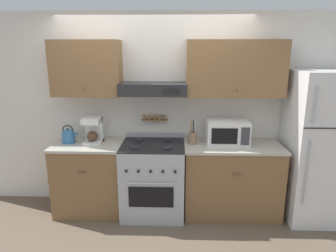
{
  "coord_description": "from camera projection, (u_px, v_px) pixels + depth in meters",
  "views": [
    {
      "loc": [
        0.31,
        -3.26,
        2.08
      ],
      "look_at": [
        0.19,
        0.27,
        1.18
      ],
      "focal_mm": 32.0,
      "sensor_mm": 36.0,
      "label": 1
    }
  ],
  "objects": [
    {
      "name": "refrigerator",
      "position": [
        317.0,
        147.0,
        3.66
      ],
      "size": [
        0.69,
        0.75,
        1.85
      ],
      "color": "white",
      "rests_on": "ground_plane"
    },
    {
      "name": "counter_left",
      "position": [
        90.0,
        177.0,
        3.92
      ],
      "size": [
        0.87,
        0.65,
        0.93
      ],
      "color": "brown",
      "rests_on": "ground_plane"
    },
    {
      "name": "microwave",
      "position": [
        227.0,
        132.0,
        3.74
      ],
      "size": [
        0.51,
        0.36,
        0.3
      ],
      "color": "white",
      "rests_on": "counter_right"
    },
    {
      "name": "stove_range",
      "position": [
        153.0,
        179.0,
        3.85
      ],
      "size": [
        0.78,
        0.72,
        0.99
      ],
      "color": "#ADAFB5",
      "rests_on": "ground_plane"
    },
    {
      "name": "coffee_maker",
      "position": [
        93.0,
        130.0,
        3.81
      ],
      "size": [
        0.22,
        0.26,
        0.33
      ],
      "color": "white",
      "rests_on": "counter_left"
    },
    {
      "name": "wall_back",
      "position": [
        160.0,
        99.0,
        3.92
      ],
      "size": [
        5.2,
        0.46,
        2.55
      ],
      "color": "silver",
      "rests_on": "ground_plane"
    },
    {
      "name": "utensil_crock",
      "position": [
        193.0,
        138.0,
        3.76
      ],
      "size": [
        0.11,
        0.11,
        0.3
      ],
      "color": "#8E7051",
      "rests_on": "counter_right"
    },
    {
      "name": "tea_kettle",
      "position": [
        68.0,
        135.0,
        3.8
      ],
      "size": [
        0.2,
        0.16,
        0.23
      ],
      "color": "teal",
      "rests_on": "counter_left"
    },
    {
      "name": "counter_right",
      "position": [
        231.0,
        179.0,
        3.86
      ],
      "size": [
        1.22,
        0.65,
        0.93
      ],
      "color": "brown",
      "rests_on": "ground_plane"
    },
    {
      "name": "ground_plane",
      "position": [
        152.0,
        224.0,
        3.69
      ],
      "size": [
        16.0,
        16.0,
        0.0
      ],
      "primitive_type": "plane",
      "color": "brown"
    }
  ]
}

